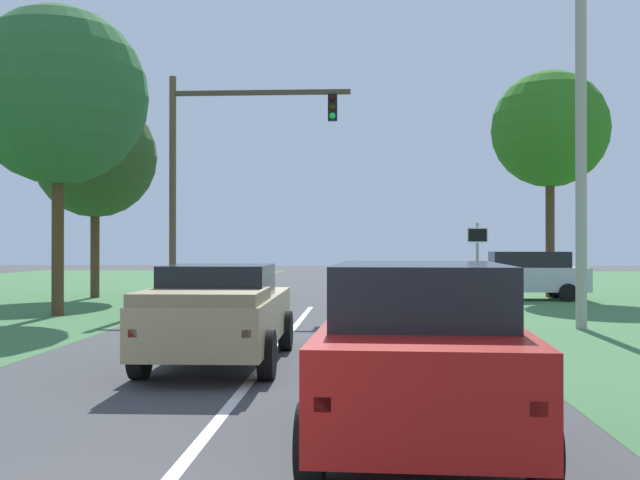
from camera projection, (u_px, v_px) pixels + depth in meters
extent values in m
plane|color=#424244|center=(281.00, 344.00, 16.54)|extent=(120.00, 120.00, 0.00)
cube|color=#9E1411|center=(420.00, 367.00, 8.17)|extent=(2.24, 4.56, 0.96)
cube|color=black|center=(419.00, 292.00, 8.40)|extent=(1.92, 2.85, 0.62)
cube|color=red|center=(323.00, 404.00, 6.06)|extent=(0.14, 0.07, 0.12)
cube|color=red|center=(538.00, 409.00, 5.89)|extent=(0.14, 0.07, 0.12)
cylinder|color=black|center=(335.00, 386.00, 9.65)|extent=(0.28, 0.73, 0.72)
cylinder|color=black|center=(500.00, 389.00, 9.45)|extent=(0.28, 0.73, 0.72)
cylinder|color=black|center=(311.00, 443.00, 6.89)|extent=(0.28, 0.73, 0.72)
cylinder|color=black|center=(542.00, 449.00, 6.69)|extent=(0.28, 0.73, 0.72)
cube|color=tan|center=(221.00, 318.00, 13.83)|extent=(2.11, 5.51, 0.82)
cube|color=black|center=(219.00, 281.00, 13.56)|extent=(1.82, 2.11, 0.56)
cube|color=#8F7D56|center=(203.00, 296.00, 12.14)|extent=(1.96, 2.11, 0.20)
cube|color=red|center=(133.00, 333.00, 11.16)|extent=(0.14, 0.06, 0.12)
cube|color=red|center=(247.00, 334.00, 11.09)|extent=(0.14, 0.06, 0.12)
cylinder|color=black|center=(186.00, 330.00, 15.57)|extent=(0.26, 0.80, 0.80)
cylinder|color=black|center=(286.00, 331.00, 15.49)|extent=(0.26, 0.80, 0.80)
cylinder|color=black|center=(140.00, 354.00, 12.18)|extent=(0.26, 0.80, 0.80)
cylinder|color=black|center=(267.00, 355.00, 12.09)|extent=(0.26, 0.80, 0.80)
cylinder|color=brown|center=(173.00, 191.00, 26.66)|extent=(0.24, 0.24, 8.02)
cube|color=#4C3D2B|center=(261.00, 93.00, 26.50)|extent=(6.22, 0.16, 0.16)
cube|color=black|center=(333.00, 108.00, 26.36)|extent=(0.32, 0.28, 0.90)
sphere|color=black|center=(332.00, 98.00, 26.21)|extent=(0.22, 0.22, 0.22)
sphere|color=black|center=(332.00, 107.00, 26.21)|extent=(0.22, 0.22, 0.22)
sphere|color=#1ED83F|center=(332.00, 116.00, 26.21)|extent=(0.22, 0.22, 0.22)
cylinder|color=gray|center=(477.00, 272.00, 21.59)|extent=(0.08, 0.08, 2.76)
cube|color=white|center=(478.00, 235.00, 21.57)|extent=(0.60, 0.03, 0.44)
cube|color=black|center=(478.00, 235.00, 21.55)|extent=(0.52, 0.01, 0.36)
cylinder|color=#4C351E|center=(550.00, 235.00, 31.04)|extent=(0.36, 0.36, 5.07)
sphere|color=#2C6C1C|center=(550.00, 129.00, 31.07)|extent=(4.74, 4.74, 4.74)
cube|color=silver|center=(523.00, 279.00, 29.55)|extent=(4.81, 1.90, 0.92)
cube|color=black|center=(529.00, 259.00, 29.54)|extent=(2.89, 1.66, 0.60)
cube|color=red|center=(459.00, 277.00, 30.47)|extent=(0.06, 0.14, 0.12)
cube|color=red|center=(463.00, 279.00, 28.95)|extent=(0.06, 0.14, 0.12)
cylinder|color=black|center=(556.00, 290.00, 30.38)|extent=(0.68, 0.23, 0.68)
cylinder|color=black|center=(568.00, 293.00, 28.53)|extent=(0.68, 0.23, 0.68)
cylinder|color=black|center=(480.00, 289.00, 30.58)|extent=(0.68, 0.23, 0.68)
cylinder|color=black|center=(488.00, 292.00, 28.72)|extent=(0.68, 0.23, 0.68)
cylinder|color=#9E998E|center=(581.00, 153.00, 19.38)|extent=(0.28, 0.28, 8.95)
cylinder|color=#4C351E|center=(95.00, 250.00, 30.75)|extent=(0.36, 0.36, 3.85)
sphere|color=#2B4920|center=(95.00, 156.00, 30.77)|extent=(4.91, 4.91, 4.91)
cylinder|color=#4C351E|center=(58.00, 239.00, 22.99)|extent=(0.36, 0.36, 4.63)
sphere|color=#29612E|center=(58.00, 95.00, 23.01)|extent=(5.37, 5.37, 5.37)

